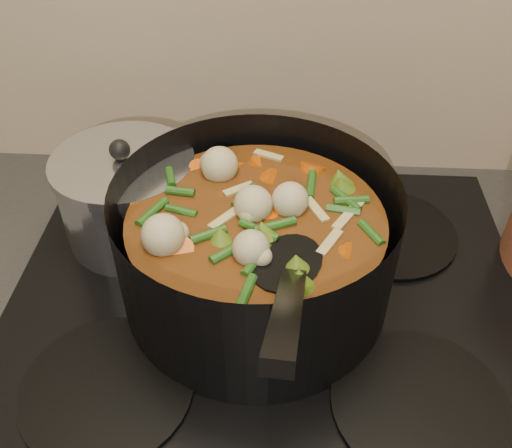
{
  "coord_description": "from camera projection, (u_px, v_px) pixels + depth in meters",
  "views": [
    {
      "loc": [
        0.01,
        1.48,
        1.45
      ],
      "look_at": [
        -0.01,
        1.95,
        1.04
      ],
      "focal_mm": 40.0,
      "sensor_mm": 36.0,
      "label": 1
    }
  ],
  "objects": [
    {
      "name": "stovetop",
      "position": [
        267.0,
        306.0,
        0.69
      ],
      "size": [
        0.62,
        0.54,
        0.03
      ],
      "color": "black",
      "rests_on": "counter"
    },
    {
      "name": "stockpot",
      "position": [
        256.0,
        249.0,
        0.65
      ],
      "size": [
        0.38,
        0.46,
        0.23
      ],
      "rotation": [
        0.0,
        0.0,
        -0.27
      ],
      "color": "black",
      "rests_on": "stovetop"
    },
    {
      "name": "saucepan",
      "position": [
        128.0,
        197.0,
        0.74
      ],
      "size": [
        0.18,
        0.18,
        0.15
      ],
      "rotation": [
        0.0,
        0.0,
        0.26
      ],
      "color": "silver",
      "rests_on": "stovetop"
    }
  ]
}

